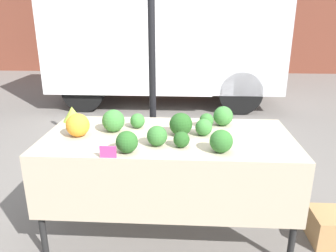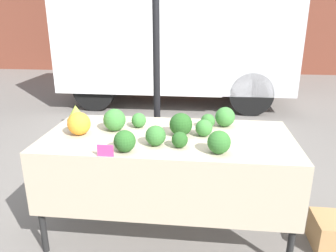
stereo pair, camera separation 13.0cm
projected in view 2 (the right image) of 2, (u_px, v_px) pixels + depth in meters
The scene contains 17 objects.
ground_plane at pixel (168, 227), 2.95m from camera, with size 40.00×40.00×0.00m, color slate.
tent_pole at pixel (157, 73), 3.35m from camera, with size 0.07×0.07×2.51m.
parked_truck at pixel (168, 33), 6.67m from camera, with size 4.56×1.89×2.77m.
market_table at pixel (167, 150), 2.63m from camera, with size 2.02×0.95×0.89m.
orange_cauliflower at pixel (79, 124), 2.65m from camera, with size 0.19×0.19×0.19m.
romanesco_head at pixel (76, 112), 3.04m from camera, with size 0.17×0.17×0.14m.
broccoli_head_0 at pixel (156, 136), 2.44m from camera, with size 0.15×0.15×0.15m.
broccoli_head_1 at pixel (219, 142), 2.30m from camera, with size 0.17×0.17×0.17m.
broccoli_head_2 at pixel (115, 120), 2.75m from camera, with size 0.19×0.19×0.19m.
broccoli_head_3 at pixel (204, 128), 2.63m from camera, with size 0.14×0.14×0.14m.
broccoli_head_4 at pixel (180, 140), 2.41m from camera, with size 0.12×0.12×0.12m.
broccoli_head_5 at pixel (225, 117), 2.86m from camera, with size 0.17×0.17×0.17m.
broccoli_head_6 at pixel (181, 124), 2.64m from camera, with size 0.19×0.19×0.19m.
broccoli_head_7 at pixel (125, 141), 2.33m from camera, with size 0.16×0.16×0.16m.
broccoli_head_8 at pixel (208, 121), 2.82m from camera, with size 0.12×0.12×0.12m.
broccoli_head_9 at pixel (139, 120), 2.84m from camera, with size 0.13×0.13×0.13m.
price_sign at pixel (105, 151), 2.26m from camera, with size 0.12×0.01×0.09m.
Camera 2 is at (0.27, -2.48, 1.82)m, focal length 35.00 mm.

